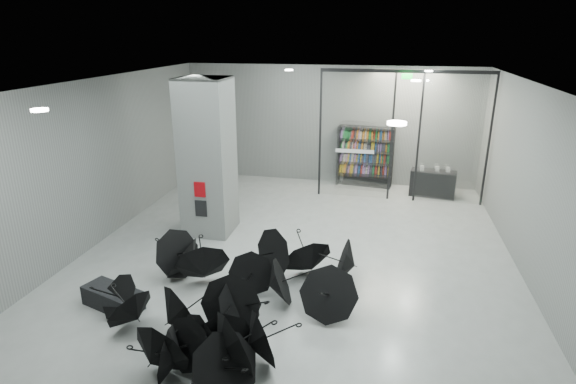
% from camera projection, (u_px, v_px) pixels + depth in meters
% --- Properties ---
extents(room, '(14.00, 14.02, 4.01)m').
position_uv_depth(room, '(287.00, 148.00, 9.23)').
color(room, gray).
rests_on(room, ground).
extents(column, '(1.20, 1.20, 4.00)m').
position_uv_depth(column, '(207.00, 158.00, 11.84)').
color(column, slate).
rests_on(column, ground).
extents(fire_cabinet, '(0.28, 0.04, 0.38)m').
position_uv_depth(fire_cabinet, '(200.00, 190.00, 11.47)').
color(fire_cabinet, '#A50A07').
rests_on(fire_cabinet, column).
extents(info_panel, '(0.30, 0.03, 0.42)m').
position_uv_depth(info_panel, '(201.00, 208.00, 11.64)').
color(info_panel, black).
rests_on(info_panel, column).
extents(exit_sign, '(0.30, 0.06, 0.15)m').
position_uv_depth(exit_sign, '(407.00, 76.00, 13.35)').
color(exit_sign, '#0CE533').
rests_on(exit_sign, room).
extents(glass_partition, '(5.06, 0.08, 4.00)m').
position_uv_depth(glass_partition, '(402.00, 131.00, 14.07)').
color(glass_partition, silver).
rests_on(glass_partition, ground).
extents(bench, '(1.30, 0.87, 0.39)m').
position_uv_depth(bench, '(113.00, 298.00, 8.94)').
color(bench, black).
rests_on(bench, ground).
extents(bookshelf, '(1.89, 0.63, 2.04)m').
position_uv_depth(bookshelf, '(365.00, 156.00, 15.82)').
color(bookshelf, black).
rests_on(bookshelf, ground).
extents(shop_counter, '(1.47, 0.76, 0.84)m').
position_uv_depth(shop_counter, '(433.00, 183.00, 14.96)').
color(shop_counter, black).
rests_on(shop_counter, ground).
extents(umbrella_cluster, '(5.13, 4.97, 1.35)m').
position_uv_depth(umbrella_cluster, '(231.00, 304.00, 8.50)').
color(umbrella_cluster, black).
rests_on(umbrella_cluster, ground).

